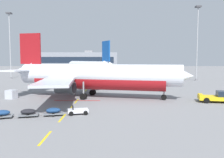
# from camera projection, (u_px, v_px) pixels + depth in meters

# --- Properties ---
(ground) EXTENTS (400.00, 400.00, 0.00)m
(ground) POSITION_uv_depth(u_px,v_px,m) (176.00, 88.00, 58.67)
(ground) COLOR slate
(apron_paint_markings) EXTENTS (8.00, 96.93, 0.01)m
(apron_paint_markings) POSITION_uv_depth(u_px,v_px,m) (87.00, 89.00, 56.86)
(apron_paint_markings) COLOR yellow
(apron_paint_markings) RESTS_ON ground
(airliner_foreground) EXTENTS (34.50, 33.66, 12.20)m
(airliner_foreground) POSITION_uv_depth(u_px,v_px,m) (96.00, 76.00, 43.82)
(airliner_foreground) COLOR silver
(airliner_foreground) RESTS_ON ground
(pushback_tug) EXTENTS (6.47, 4.16, 2.08)m
(pushback_tug) POSITION_uv_depth(u_px,v_px,m) (219.00, 97.00, 39.02)
(pushback_tug) COLOR yellow
(pushback_tug) RESTS_ON ground
(airliner_far_center) EXTENTS (32.63, 34.56, 12.79)m
(airliner_far_center) POSITION_uv_depth(u_px,v_px,m) (88.00, 68.00, 85.50)
(airliner_far_center) COLOR white
(airliner_far_center) RESTS_ON ground
(baggage_train) EXTENTS (11.63, 4.09, 1.14)m
(baggage_train) POSITION_uv_depth(u_px,v_px,m) (41.00, 112.00, 29.51)
(baggage_train) COLOR silver
(baggage_train) RESTS_ON ground
(uld_cargo_container) EXTENTS (1.96, 1.93, 1.60)m
(uld_cargo_container) POSITION_uv_depth(u_px,v_px,m) (12.00, 94.00, 42.58)
(uld_cargo_container) COLOR #B7BCC6
(uld_cargo_container) RESTS_ON ground
(apron_light_mast_near) EXTENTS (1.80, 1.80, 24.24)m
(apron_light_mast_near) POSITION_uv_depth(u_px,v_px,m) (10.00, 38.00, 87.04)
(apron_light_mast_near) COLOR slate
(apron_light_mast_near) RESTS_ON ground
(apron_light_mast_far) EXTENTS (1.80, 1.80, 24.85)m
(apron_light_mast_far) POSITION_uv_depth(u_px,v_px,m) (198.00, 34.00, 79.00)
(apron_light_mast_far) COLOR slate
(apron_light_mast_far) RESTS_ON ground
(terminal_satellite) EXTENTS (61.61, 20.07, 14.01)m
(terminal_satellite) POSITION_uv_depth(u_px,v_px,m) (77.00, 61.00, 182.52)
(terminal_satellite) COLOR gray
(terminal_satellite) RESTS_ON ground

